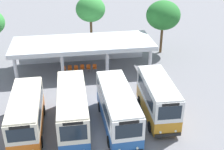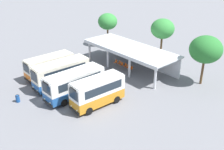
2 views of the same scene
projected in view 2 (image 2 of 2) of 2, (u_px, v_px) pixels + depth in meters
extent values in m
plane|color=slate|center=(55.00, 100.00, 31.91)|extent=(180.00, 180.00, 0.00)
cylinder|color=black|center=(40.00, 81.00, 35.79)|extent=(0.23, 0.90, 0.90)
cylinder|color=black|center=(33.00, 76.00, 37.25)|extent=(0.23, 0.90, 0.90)
cylinder|color=black|center=(67.00, 72.00, 38.37)|extent=(0.23, 0.90, 0.90)
cylinder|color=black|center=(60.00, 68.00, 39.83)|extent=(0.23, 0.90, 0.90)
cube|color=orange|center=(50.00, 71.00, 37.63)|extent=(2.29, 6.95, 1.02)
cube|color=beige|center=(49.00, 63.00, 37.07)|extent=(2.29, 6.95, 1.61)
cube|color=beige|center=(49.00, 57.00, 36.71)|extent=(2.22, 6.74, 0.12)
cube|color=black|center=(28.00, 80.00, 35.68)|extent=(2.14, 0.11, 0.28)
cube|color=#1E2833|center=(26.00, 69.00, 34.98)|extent=(1.84, 0.06, 1.05)
cube|color=black|center=(25.00, 64.00, 34.71)|extent=(1.35, 0.06, 0.24)
cube|color=#1E2833|center=(54.00, 64.00, 36.35)|extent=(0.08, 5.55, 0.88)
cube|color=#1E2833|center=(46.00, 60.00, 37.87)|extent=(0.08, 5.55, 0.88)
sphere|color=#EAEACC|center=(29.00, 80.00, 35.14)|extent=(0.20, 0.20, 0.20)
sphere|color=#EAEACC|center=(25.00, 77.00, 35.98)|extent=(0.20, 0.20, 0.20)
cylinder|color=black|center=(50.00, 91.00, 33.14)|extent=(0.23, 0.90, 0.90)
cylinder|color=black|center=(42.00, 85.00, 34.60)|extent=(0.23, 0.90, 0.90)
cylinder|color=black|center=(81.00, 80.00, 35.91)|extent=(0.23, 0.90, 0.90)
cylinder|color=black|center=(73.00, 75.00, 37.38)|extent=(0.23, 0.90, 0.90)
cube|color=#23569E|center=(62.00, 79.00, 35.06)|extent=(2.31, 7.65, 1.05)
cube|color=beige|center=(61.00, 69.00, 34.44)|extent=(2.31, 7.65, 1.88)
cube|color=beige|center=(60.00, 62.00, 34.02)|extent=(2.24, 7.42, 0.12)
cube|color=black|center=(36.00, 91.00, 32.97)|extent=(2.11, 0.12, 0.28)
cube|color=#1E2833|center=(34.00, 77.00, 32.19)|extent=(1.82, 0.07, 1.22)
cube|color=black|center=(33.00, 71.00, 31.87)|extent=(1.33, 0.07, 0.24)
cube|color=#1E2833|center=(66.00, 71.00, 33.72)|extent=(0.11, 6.10, 1.03)
cube|color=#1E2833|center=(57.00, 66.00, 35.24)|extent=(0.11, 6.10, 1.03)
sphere|color=#EAEACC|center=(37.00, 90.00, 32.42)|extent=(0.20, 0.20, 0.20)
sphere|color=#EAEACC|center=(33.00, 87.00, 33.27)|extent=(0.20, 0.20, 0.20)
cylinder|color=black|center=(64.00, 103.00, 30.47)|extent=(0.24, 0.90, 0.90)
cylinder|color=black|center=(54.00, 96.00, 31.95)|extent=(0.24, 0.90, 0.90)
cylinder|color=black|center=(96.00, 90.00, 33.39)|extent=(0.24, 0.90, 0.90)
cylinder|color=black|center=(85.00, 84.00, 34.87)|extent=(0.24, 0.90, 0.90)
cube|color=#23569E|center=(75.00, 89.00, 32.47)|extent=(2.48, 7.76, 1.06)
cube|color=white|center=(74.00, 79.00, 31.88)|extent=(2.48, 7.76, 1.74)
cube|color=white|center=(74.00, 72.00, 31.49)|extent=(2.41, 7.53, 0.12)
cube|color=black|center=(48.00, 103.00, 30.27)|extent=(2.19, 0.15, 0.28)
cube|color=#1E2833|center=(46.00, 89.00, 29.52)|extent=(1.89, 0.09, 1.13)
cube|color=black|center=(46.00, 83.00, 29.22)|extent=(1.39, 0.08, 0.24)
cube|color=#1E2833|center=(81.00, 82.00, 31.16)|extent=(0.18, 6.17, 0.96)
cube|color=#1E2833|center=(70.00, 76.00, 32.69)|extent=(0.18, 6.17, 0.96)
sphere|color=#EAEACC|center=(50.00, 103.00, 29.72)|extent=(0.20, 0.20, 0.20)
sphere|color=#EAEACC|center=(45.00, 99.00, 30.57)|extent=(0.20, 0.20, 0.20)
cylinder|color=black|center=(89.00, 111.00, 28.84)|extent=(0.25, 0.91, 0.90)
cylinder|color=black|center=(79.00, 104.00, 30.29)|extent=(0.25, 0.91, 0.90)
cylinder|color=black|center=(117.00, 100.00, 31.13)|extent=(0.25, 0.91, 0.90)
cylinder|color=black|center=(106.00, 93.00, 32.58)|extent=(0.25, 0.91, 0.90)
cube|color=orange|center=(98.00, 98.00, 30.49)|extent=(2.37, 6.50, 1.20)
cube|color=silver|center=(98.00, 86.00, 29.86)|extent=(2.37, 6.50, 1.76)
cube|color=silver|center=(97.00, 79.00, 29.46)|extent=(2.30, 6.31, 0.12)
cube|color=black|center=(74.00, 111.00, 28.82)|extent=(2.07, 0.17, 0.28)
cube|color=#1E2833|center=(73.00, 95.00, 28.00)|extent=(1.78, 0.11, 1.14)
cube|color=black|center=(73.00, 89.00, 27.70)|extent=(1.30, 0.09, 0.24)
cube|color=#1E2833|center=(104.00, 89.00, 29.14)|extent=(0.20, 5.15, 0.97)
cube|color=#1E2833|center=(93.00, 82.00, 30.65)|extent=(0.20, 5.15, 0.97)
sphere|color=#EAEACC|center=(77.00, 110.00, 28.27)|extent=(0.20, 0.20, 0.20)
sphere|color=#EAEACC|center=(71.00, 106.00, 29.11)|extent=(0.20, 0.20, 0.20)
cylinder|color=silver|center=(90.00, 50.00, 43.71)|extent=(0.36, 0.36, 3.20)
cylinder|color=silver|center=(108.00, 58.00, 40.45)|extent=(0.36, 0.36, 3.20)
cylinder|color=silver|center=(129.00, 67.00, 37.20)|extent=(0.36, 0.36, 3.20)
cylinder|color=silver|center=(155.00, 78.00, 33.94)|extent=(0.36, 0.36, 3.20)
cube|color=silver|center=(141.00, 55.00, 41.70)|extent=(15.08, 0.20, 3.20)
cube|color=silver|center=(130.00, 48.00, 39.49)|extent=(15.58, 5.73, 0.20)
cube|color=silver|center=(116.00, 54.00, 37.91)|extent=(15.58, 0.10, 0.28)
cylinder|color=slate|center=(115.00, 64.00, 41.66)|extent=(0.03, 0.03, 0.44)
cylinder|color=slate|center=(114.00, 64.00, 41.91)|extent=(0.03, 0.03, 0.44)
cylinder|color=slate|center=(117.00, 64.00, 41.86)|extent=(0.03, 0.03, 0.44)
cylinder|color=slate|center=(116.00, 63.00, 42.11)|extent=(0.03, 0.03, 0.44)
cube|color=#D85919|center=(115.00, 62.00, 41.79)|extent=(0.46, 0.46, 0.04)
cube|color=#D85919|center=(116.00, 61.00, 41.81)|extent=(0.44, 0.06, 0.40)
cylinder|color=slate|center=(119.00, 65.00, 41.26)|extent=(0.03, 0.03, 0.44)
cylinder|color=slate|center=(117.00, 65.00, 41.50)|extent=(0.03, 0.03, 0.44)
cylinder|color=slate|center=(120.00, 65.00, 41.45)|extent=(0.03, 0.03, 0.44)
cylinder|color=slate|center=(119.00, 64.00, 41.70)|extent=(0.03, 0.03, 0.44)
cube|color=#D85919|center=(119.00, 63.00, 41.38)|extent=(0.46, 0.46, 0.04)
cube|color=#D85919|center=(120.00, 62.00, 41.41)|extent=(0.44, 0.06, 0.40)
cylinder|color=slate|center=(121.00, 67.00, 40.69)|extent=(0.03, 0.03, 0.44)
cylinder|color=slate|center=(120.00, 66.00, 40.94)|extent=(0.03, 0.03, 0.44)
cylinder|color=slate|center=(123.00, 66.00, 40.89)|extent=(0.03, 0.03, 0.44)
cylinder|color=slate|center=(121.00, 66.00, 41.14)|extent=(0.03, 0.03, 0.44)
cube|color=#D85919|center=(121.00, 65.00, 40.81)|extent=(0.46, 0.46, 0.04)
cube|color=#D85919|center=(122.00, 63.00, 40.84)|extent=(0.44, 0.06, 0.40)
cylinder|color=slate|center=(125.00, 68.00, 40.30)|extent=(0.03, 0.03, 0.44)
cylinder|color=slate|center=(123.00, 67.00, 40.55)|extent=(0.03, 0.03, 0.44)
cylinder|color=slate|center=(126.00, 67.00, 40.50)|extent=(0.03, 0.03, 0.44)
cylinder|color=slate|center=(125.00, 67.00, 40.75)|extent=(0.03, 0.03, 0.44)
cube|color=#D85919|center=(125.00, 66.00, 40.42)|extent=(0.46, 0.46, 0.04)
cube|color=#D85919|center=(126.00, 64.00, 40.45)|extent=(0.44, 0.06, 0.40)
cylinder|color=slate|center=(127.00, 70.00, 39.76)|extent=(0.03, 0.03, 0.44)
cylinder|color=slate|center=(126.00, 69.00, 40.01)|extent=(0.03, 0.03, 0.44)
cylinder|color=slate|center=(129.00, 69.00, 39.96)|extent=(0.03, 0.03, 0.44)
cylinder|color=slate|center=(128.00, 68.00, 40.21)|extent=(0.03, 0.03, 0.44)
cube|color=#D85919|center=(127.00, 67.00, 39.88)|extent=(0.46, 0.46, 0.04)
cube|color=#D85919|center=(128.00, 66.00, 39.91)|extent=(0.44, 0.06, 0.40)
cylinder|color=slate|center=(130.00, 71.00, 39.26)|extent=(0.03, 0.03, 0.44)
cylinder|color=slate|center=(129.00, 70.00, 39.51)|extent=(0.03, 0.03, 0.44)
cylinder|color=slate|center=(132.00, 70.00, 39.46)|extent=(0.03, 0.03, 0.44)
cylinder|color=slate|center=(131.00, 70.00, 39.71)|extent=(0.03, 0.03, 0.44)
cube|color=#D85919|center=(131.00, 69.00, 39.39)|extent=(0.46, 0.46, 0.04)
cube|color=#D85919|center=(132.00, 67.00, 39.42)|extent=(0.44, 0.06, 0.40)
cylinder|color=brown|center=(161.00, 50.00, 42.37)|extent=(0.32, 0.32, 4.17)
ellipsoid|color=#338438|center=(163.00, 29.00, 40.91)|extent=(3.71, 3.71, 3.15)
cylinder|color=brown|center=(202.00, 72.00, 35.27)|extent=(0.32, 0.32, 3.36)
ellipsoid|color=#28722D|center=(206.00, 49.00, 33.89)|extent=(4.25, 4.25, 3.61)
cylinder|color=brown|center=(108.00, 37.00, 50.17)|extent=(0.32, 0.32, 3.35)
ellipsoid|color=#338438|center=(108.00, 21.00, 48.90)|extent=(3.60, 3.60, 3.06)
cylinder|color=#19478C|center=(18.00, 99.00, 31.36)|extent=(0.48, 0.48, 0.85)
torus|color=black|center=(17.00, 96.00, 31.17)|extent=(0.49, 0.49, 0.06)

